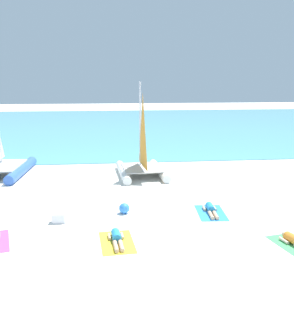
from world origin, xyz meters
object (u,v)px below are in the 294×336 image
at_px(beach_ball, 124,208).
at_px(cooler_box, 59,218).
at_px(sunbather_center_left, 117,238).
at_px(sunbather_center_right, 211,209).
at_px(towel_center_left, 117,242).
at_px(towel_center_right, 211,213).
at_px(sailboat_white, 142,162).

bearing_deg(beach_ball, cooler_box, -164.38).
distance_m(sunbather_center_left, sunbather_center_right, 4.60).
xyz_separation_m(sunbather_center_right, cooler_box, (-6.06, -0.44, 0.05)).
bearing_deg(sunbather_center_left, beach_ball, 77.22).
relative_size(towel_center_left, sunbather_center_left, 1.21).
distance_m(sunbather_center_left, towel_center_right, 4.56).
height_order(towel_center_left, beach_ball, beach_ball).
bearing_deg(towel_center_left, beach_ball, 82.15).
relative_size(sunbather_center_right, beach_ball, 3.62).
relative_size(sailboat_white, beach_ball, 12.00).
xyz_separation_m(sailboat_white, sunbather_center_left, (-1.66, -8.64, -0.64)).
height_order(sunbather_center_left, sunbather_center_right, same).
relative_size(towel_center_left, towel_center_right, 1.00).
height_order(towel_center_right, sunbather_center_right, sunbather_center_right).
bearing_deg(cooler_box, sailboat_white, 60.28).
relative_size(sailboat_white, cooler_box, 10.37).
distance_m(sunbather_center_left, cooler_box, 2.92).
bearing_deg(sailboat_white, sunbather_center_left, -104.57).
xyz_separation_m(towel_center_left, towel_center_right, (3.90, 2.42, 0.00)).
height_order(sailboat_white, beach_ball, sailboat_white).
relative_size(towel_center_left, sunbather_center_right, 1.21).
bearing_deg(cooler_box, towel_center_right, 3.56).
distance_m(sailboat_white, towel_center_left, 8.90).
bearing_deg(sunbather_center_right, cooler_box, -171.31).
distance_m(towel_center_left, sunbather_center_right, 4.63).
relative_size(sailboat_white, towel_center_left, 2.73).
xyz_separation_m(towel_center_right, beach_ball, (-3.52, 0.33, 0.21)).
bearing_deg(cooler_box, towel_center_left, -43.54).
distance_m(sailboat_white, beach_ball, 6.12).
height_order(sailboat_white, sunbather_center_right, sailboat_white).
bearing_deg(towel_center_right, beach_ball, 174.65).
relative_size(sailboat_white, sunbather_center_left, 3.31).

